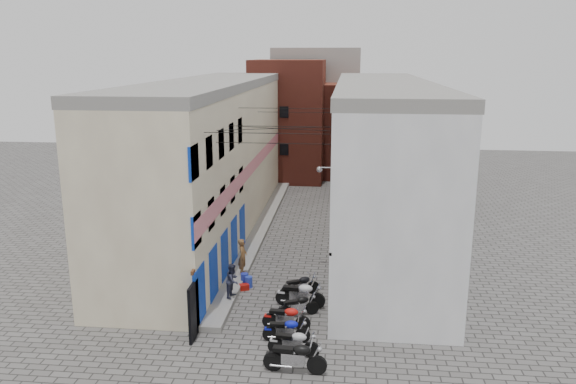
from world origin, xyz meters
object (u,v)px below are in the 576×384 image
(person_b, at_px, (233,280))
(water_jug_near, at_px, (249,282))
(motorcycle_b, at_px, (294,341))
(motorcycle_e, at_px, (298,305))
(person_a, at_px, (243,257))
(motorcycle_f, at_px, (300,293))
(water_jug_far, at_px, (245,279))
(motorcycle_a, at_px, (295,355))
(motorcycle_g, at_px, (300,284))
(motorcycle_c, at_px, (286,329))
(red_crate, at_px, (244,287))
(motorcycle_d, at_px, (286,316))

(person_b, bearing_deg, water_jug_near, -0.51)
(motorcycle_b, distance_m, water_jug_near, 6.34)
(motorcycle_e, distance_m, person_a, 4.75)
(motorcycle_b, bearing_deg, motorcycle_f, -171.86)
(motorcycle_f, xyz_separation_m, water_jug_far, (-2.78, 2.03, -0.34))
(motorcycle_f, distance_m, water_jug_near, 3.10)
(water_jug_near, height_order, water_jug_far, water_jug_far)
(motorcycle_e, distance_m, motorcycle_f, 0.93)
(water_jug_near, bearing_deg, water_jug_far, 133.12)
(motorcycle_e, distance_m, person_b, 3.15)
(motorcycle_e, height_order, water_jug_near, motorcycle_e)
(motorcycle_a, distance_m, motorcycle_e, 4.18)
(motorcycle_g, bearing_deg, water_jug_far, -136.54)
(motorcycle_e, height_order, water_jug_far, motorcycle_e)
(motorcycle_f, bearing_deg, motorcycle_c, 1.83)
(motorcycle_c, bearing_deg, motorcycle_a, 13.71)
(red_crate, bearing_deg, motorcycle_e, -41.46)
(motorcycle_g, bearing_deg, motorcycle_e, -25.20)
(motorcycle_b, xyz_separation_m, motorcycle_e, (-0.11, 3.08, -0.04))
(motorcycle_b, relative_size, water_jug_near, 3.64)
(motorcycle_d, bearing_deg, motorcycle_b, 17.95)
(motorcycle_c, bearing_deg, motorcycle_b, 20.53)
(motorcycle_e, xyz_separation_m, water_jug_far, (-2.78, 2.95, -0.23))
(motorcycle_e, bearing_deg, water_jug_near, -160.89)
(motorcycle_b, height_order, water_jug_near, motorcycle_b)
(motorcycle_e, distance_m, motorcycle_g, 2.05)
(motorcycle_a, xyz_separation_m, motorcycle_f, (-0.26, 5.09, -0.01))
(motorcycle_g, xyz_separation_m, water_jug_near, (-2.43, 0.64, -0.27))
(motorcycle_f, xyz_separation_m, red_crate, (-2.69, 1.46, -0.49))
(water_jug_near, distance_m, red_crate, 0.36)
(motorcycle_c, bearing_deg, red_crate, -152.14)
(water_jug_near, bearing_deg, red_crate, -119.75)
(person_a, bearing_deg, motorcycle_c, -154.53)
(motorcycle_d, bearing_deg, motorcycle_e, 166.35)
(motorcycle_d, height_order, person_a, person_a)
(person_a, bearing_deg, person_b, -178.57)
(water_jug_near, bearing_deg, motorcycle_g, -14.68)
(motorcycle_a, height_order, water_jug_far, motorcycle_a)
(person_a, xyz_separation_m, water_jug_far, (0.20, -0.70, -0.85))
(red_crate, bearing_deg, motorcycle_b, -62.83)
(motorcycle_b, relative_size, motorcycle_d, 0.99)
(motorcycle_b, xyz_separation_m, motorcycle_c, (-0.37, 0.96, -0.03))
(motorcycle_c, distance_m, red_crate, 5.13)
(water_jug_far, height_order, red_crate, water_jug_far)
(person_a, bearing_deg, motorcycle_f, -132.26)
(motorcycle_g, bearing_deg, water_jug_near, -132.59)
(motorcycle_d, bearing_deg, motorcycle_c, 10.34)
(person_a, bearing_deg, motorcycle_d, -151.30)
(motorcycle_f, bearing_deg, red_crate, -111.77)
(person_a, relative_size, water_jug_near, 3.35)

